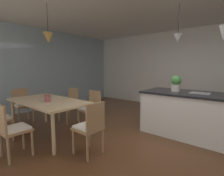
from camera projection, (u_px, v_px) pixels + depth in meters
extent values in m
cube|color=brown|center=(149.00, 145.00, 3.04)|extent=(10.00, 8.40, 0.04)
cube|color=white|center=(195.00, 70.00, 5.37)|extent=(10.00, 0.12, 2.70)
cube|color=#9EB7C6|center=(38.00, 70.00, 5.42)|extent=(0.06, 8.40, 2.70)
cube|color=#D1B284|center=(48.00, 101.00, 3.38)|extent=(1.80, 0.92, 0.04)
cylinder|color=#D1B284|center=(46.00, 108.00, 4.23)|extent=(0.06, 0.06, 0.72)
cylinder|color=#D1B284|center=(89.00, 121.00, 3.20)|extent=(0.06, 0.06, 0.72)
cylinder|color=#D1B284|center=(13.00, 115.00, 3.65)|extent=(0.06, 0.06, 0.72)
cylinder|color=#D1B284|center=(53.00, 133.00, 2.62)|extent=(0.06, 0.06, 0.72)
cube|color=#A87F56|center=(88.00, 128.00, 2.65)|extent=(0.40, 0.40, 0.04)
cube|color=white|center=(88.00, 126.00, 2.64)|extent=(0.36, 0.36, 0.03)
cube|color=#A87F56|center=(96.00, 116.00, 2.51)|extent=(0.03, 0.38, 0.42)
cylinder|color=#A87F56|center=(73.00, 142.00, 2.65)|extent=(0.04, 0.04, 0.41)
cylinder|color=#A87F56|center=(89.00, 135.00, 2.91)|extent=(0.04, 0.04, 0.41)
cylinder|color=#A87F56|center=(87.00, 148.00, 2.44)|extent=(0.04, 0.04, 0.41)
cylinder|color=#A87F56|center=(103.00, 141.00, 2.70)|extent=(0.04, 0.04, 0.41)
cube|color=#A87F56|center=(23.00, 106.00, 4.18)|extent=(0.42, 0.42, 0.04)
cube|color=white|center=(23.00, 105.00, 4.18)|extent=(0.38, 0.38, 0.03)
cube|color=#A87F56|center=(20.00, 96.00, 4.27)|extent=(0.05, 0.38, 0.42)
cylinder|color=#A87F56|center=(33.00, 114.00, 4.22)|extent=(0.04, 0.04, 0.41)
cylinder|color=#A87F56|center=(19.00, 117.00, 3.97)|extent=(0.04, 0.04, 0.41)
cylinder|color=#A87F56|center=(28.00, 112.00, 4.45)|extent=(0.04, 0.04, 0.41)
cylinder|color=#A87F56|center=(14.00, 115.00, 4.20)|extent=(0.04, 0.04, 0.41)
cylinder|color=#A87F56|center=(6.00, 127.00, 3.33)|extent=(0.04, 0.04, 0.41)
cylinder|color=#A87F56|center=(13.00, 131.00, 3.12)|extent=(0.04, 0.04, 0.41)
cube|color=#A87F56|center=(68.00, 105.00, 4.27)|extent=(0.41, 0.41, 0.04)
cube|color=white|center=(68.00, 104.00, 4.27)|extent=(0.37, 0.37, 0.03)
cube|color=#A87F56|center=(73.00, 96.00, 4.38)|extent=(0.38, 0.04, 0.42)
cylinder|color=#A87F56|center=(67.00, 116.00, 4.06)|extent=(0.04, 0.04, 0.41)
cylinder|color=#A87F56|center=(59.00, 114.00, 4.27)|extent=(0.04, 0.04, 0.41)
cylinder|color=#A87F56|center=(78.00, 113.00, 4.33)|extent=(0.04, 0.04, 0.41)
cylinder|color=#A87F56|center=(70.00, 111.00, 4.54)|extent=(0.04, 0.04, 0.41)
cube|color=#A87F56|center=(16.00, 130.00, 2.56)|extent=(0.40, 0.40, 0.04)
cube|color=white|center=(15.00, 128.00, 2.56)|extent=(0.36, 0.36, 0.03)
cube|color=#A87F56|center=(1.00, 119.00, 2.40)|extent=(0.38, 0.03, 0.42)
cylinder|color=#A87F56|center=(23.00, 137.00, 2.83)|extent=(0.04, 0.04, 0.41)
cylinder|color=#A87F56|center=(32.00, 143.00, 2.61)|extent=(0.04, 0.04, 0.41)
cylinder|color=#A87F56|center=(1.00, 144.00, 2.57)|extent=(0.04, 0.04, 0.41)
cylinder|color=#A87F56|center=(8.00, 151.00, 2.35)|extent=(0.04, 0.04, 0.41)
cube|color=#A87F56|center=(89.00, 110.00, 3.76)|extent=(0.42, 0.42, 0.04)
cube|color=white|center=(89.00, 109.00, 3.76)|extent=(0.37, 0.37, 0.03)
cube|color=#A87F56|center=(95.00, 99.00, 3.87)|extent=(0.38, 0.05, 0.42)
cylinder|color=#A87F56|center=(89.00, 123.00, 3.55)|extent=(0.04, 0.04, 0.41)
cylinder|color=#A87F56|center=(79.00, 120.00, 3.78)|extent=(0.04, 0.04, 0.41)
cylinder|color=#A87F56|center=(100.00, 120.00, 3.80)|extent=(0.04, 0.04, 0.41)
cylinder|color=#A87F56|center=(90.00, 117.00, 4.03)|extent=(0.04, 0.04, 0.41)
cube|color=white|center=(194.00, 115.00, 3.33)|extent=(1.98, 0.91, 0.88)
cube|color=black|center=(195.00, 94.00, 3.28)|extent=(2.04, 0.97, 0.04)
cube|color=gray|center=(200.00, 93.00, 3.23)|extent=(0.36, 0.30, 0.01)
cylinder|color=black|center=(47.00, 18.00, 3.30)|extent=(0.01, 0.01, 0.58)
cone|color=olive|center=(48.00, 38.00, 3.35)|extent=(0.20, 0.20, 0.21)
cylinder|color=black|center=(179.00, 19.00, 3.35)|extent=(0.01, 0.01, 0.59)
cone|color=#B7B7B7|center=(178.00, 38.00, 3.39)|extent=(0.19, 0.19, 0.18)
cone|color=#B7B7B7|center=(224.00, 33.00, 2.89)|extent=(0.17, 0.17, 0.27)
cylinder|color=beige|center=(176.00, 88.00, 3.52)|extent=(0.19, 0.19, 0.15)
sphere|color=#478C42|center=(176.00, 80.00, 3.50)|extent=(0.21, 0.21, 0.21)
cylinder|color=#994C51|center=(48.00, 98.00, 3.20)|extent=(0.12, 0.12, 0.15)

